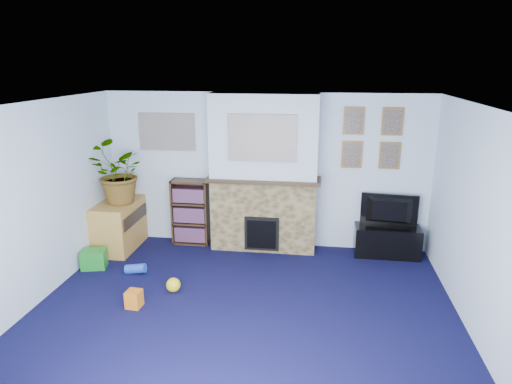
# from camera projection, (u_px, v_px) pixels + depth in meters

# --- Properties ---
(floor) EXTENTS (5.00, 4.50, 0.01)m
(floor) POSITION_uv_depth(u_px,v_px,m) (241.00, 317.00, 5.26)
(floor) COLOR #0E0E35
(floor) RESTS_ON ground
(ceiling) EXTENTS (5.00, 4.50, 0.01)m
(ceiling) POSITION_uv_depth(u_px,v_px,m) (239.00, 106.00, 4.60)
(ceiling) COLOR white
(ceiling) RESTS_ON wall_back
(wall_back) EXTENTS (5.00, 0.04, 2.40)m
(wall_back) POSITION_uv_depth(u_px,v_px,m) (265.00, 171.00, 7.07)
(wall_back) COLOR silver
(wall_back) RESTS_ON ground
(wall_front) EXTENTS (5.00, 0.04, 2.40)m
(wall_front) POSITION_uv_depth(u_px,v_px,m) (177.00, 339.00, 2.79)
(wall_front) COLOR silver
(wall_front) RESTS_ON ground
(wall_left) EXTENTS (0.04, 4.50, 2.40)m
(wall_left) POSITION_uv_depth(u_px,v_px,m) (27.00, 209.00, 5.27)
(wall_left) COLOR silver
(wall_left) RESTS_ON ground
(wall_right) EXTENTS (0.04, 4.50, 2.40)m
(wall_right) POSITION_uv_depth(u_px,v_px,m) (484.00, 230.00, 4.59)
(wall_right) COLOR silver
(wall_right) RESTS_ON ground
(chimney_breast) EXTENTS (1.72, 0.50, 2.40)m
(chimney_breast) POSITION_uv_depth(u_px,v_px,m) (264.00, 175.00, 6.88)
(chimney_breast) COLOR brown
(chimney_breast) RESTS_ON ground
(collage_main) EXTENTS (1.00, 0.03, 0.68)m
(collage_main) POSITION_uv_depth(u_px,v_px,m) (262.00, 138.00, 6.52)
(collage_main) COLOR gray
(collage_main) RESTS_ON chimney_breast
(collage_left) EXTENTS (0.90, 0.03, 0.58)m
(collage_left) POSITION_uv_depth(u_px,v_px,m) (167.00, 132.00, 7.11)
(collage_left) COLOR gray
(collage_left) RESTS_ON wall_back
(portrait_tl) EXTENTS (0.30, 0.03, 0.40)m
(portrait_tl) POSITION_uv_depth(u_px,v_px,m) (354.00, 121.00, 6.66)
(portrait_tl) COLOR brown
(portrait_tl) RESTS_ON wall_back
(portrait_tr) EXTENTS (0.30, 0.03, 0.40)m
(portrait_tr) POSITION_uv_depth(u_px,v_px,m) (392.00, 122.00, 6.58)
(portrait_tr) COLOR brown
(portrait_tr) RESTS_ON wall_back
(portrait_bl) EXTENTS (0.30, 0.03, 0.40)m
(portrait_bl) POSITION_uv_depth(u_px,v_px,m) (352.00, 155.00, 6.79)
(portrait_bl) COLOR brown
(portrait_bl) RESTS_ON wall_back
(portrait_br) EXTENTS (0.30, 0.03, 0.40)m
(portrait_br) POSITION_uv_depth(u_px,v_px,m) (390.00, 156.00, 6.72)
(portrait_br) COLOR brown
(portrait_br) RESTS_ON wall_back
(tv_stand) EXTENTS (0.96, 0.40, 0.46)m
(tv_stand) POSITION_uv_depth(u_px,v_px,m) (387.00, 241.00, 6.88)
(tv_stand) COLOR black
(tv_stand) RESTS_ON ground
(television) EXTENTS (0.84, 0.20, 0.48)m
(television) POSITION_uv_depth(u_px,v_px,m) (389.00, 211.00, 6.77)
(television) COLOR black
(television) RESTS_ON tv_stand
(bookshelf) EXTENTS (0.58, 0.28, 1.05)m
(bookshelf) POSITION_uv_depth(u_px,v_px,m) (191.00, 213.00, 7.29)
(bookshelf) COLOR #322212
(bookshelf) RESTS_ON ground
(sideboard) EXTENTS (0.54, 0.96, 0.75)m
(sideboard) POSITION_uv_depth(u_px,v_px,m) (119.00, 227.00, 7.13)
(sideboard) COLOR #BB893C
(sideboard) RESTS_ON ground
(potted_plant) EXTENTS (1.12, 1.11, 0.94)m
(potted_plant) POSITION_uv_depth(u_px,v_px,m) (116.00, 173.00, 6.84)
(potted_plant) COLOR #26661E
(potted_plant) RESTS_ON sideboard
(mantel_clock) EXTENTS (0.10, 0.06, 0.14)m
(mantel_clock) POSITION_uv_depth(u_px,v_px,m) (264.00, 174.00, 6.83)
(mantel_clock) COLOR gold
(mantel_clock) RESTS_ON chimney_breast
(mantel_candle) EXTENTS (0.05, 0.05, 0.17)m
(mantel_candle) POSITION_uv_depth(u_px,v_px,m) (288.00, 174.00, 6.77)
(mantel_candle) COLOR #B2BFC6
(mantel_candle) RESTS_ON chimney_breast
(mantel_teddy) EXTENTS (0.14, 0.14, 0.14)m
(mantel_teddy) POSITION_uv_depth(u_px,v_px,m) (223.00, 173.00, 6.91)
(mantel_teddy) COLOR gray
(mantel_teddy) RESTS_ON chimney_breast
(mantel_can) EXTENTS (0.06, 0.06, 0.12)m
(mantel_can) POSITION_uv_depth(u_px,v_px,m) (306.00, 176.00, 6.75)
(mantel_can) COLOR orange
(mantel_can) RESTS_ON chimney_breast
(green_crate) EXTENTS (0.38, 0.33, 0.26)m
(green_crate) POSITION_uv_depth(u_px,v_px,m) (94.00, 258.00, 6.48)
(green_crate) COLOR #198C26
(green_crate) RESTS_ON ground
(toy_ball) EXTENTS (0.18, 0.18, 0.18)m
(toy_ball) POSITION_uv_depth(u_px,v_px,m) (173.00, 285.00, 5.82)
(toy_ball) COLOR yellow
(toy_ball) RESTS_ON ground
(toy_block) EXTENTS (0.18, 0.18, 0.21)m
(toy_block) POSITION_uv_depth(u_px,v_px,m) (134.00, 298.00, 5.45)
(toy_block) COLOR orange
(toy_block) RESTS_ON ground
(toy_tube) EXTENTS (0.30, 0.13, 0.17)m
(toy_tube) POSITION_uv_depth(u_px,v_px,m) (136.00, 269.00, 6.32)
(toy_tube) COLOR blue
(toy_tube) RESTS_ON ground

